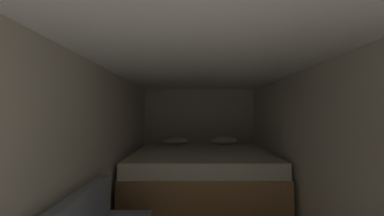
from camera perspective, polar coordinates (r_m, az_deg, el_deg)
The scene contains 5 objects.
wall_back at distance 4.94m, azimuth 2.01°, elevation -6.46°, with size 2.59×0.05×1.97m, color beige.
wall_left at distance 2.61m, azimuth -25.48°, elevation -10.73°, with size 0.05×5.14×1.97m, color beige.
wall_right at distance 2.76m, azimuth 31.93°, elevation -10.11°, with size 0.05×5.14×1.97m, color beige.
ceiling_slab at distance 2.40m, azimuth 4.12°, elevation 12.64°, with size 2.59×5.14×0.05m, color white.
bed at distance 4.00m, azimuth 2.55°, elevation -16.52°, with size 2.37×1.99×0.91m.
Camera 1 is at (-0.17, -0.26, 1.41)m, focal length 20.02 mm.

